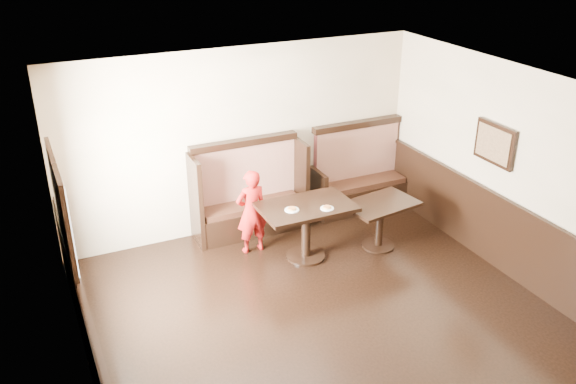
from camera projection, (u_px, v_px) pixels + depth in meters
ground at (359, 358)px, 6.76m from camera, size 7.00×7.00×0.00m
room_shell at (325, 301)px, 6.60m from camera, size 7.00×7.00×7.00m
booth_main at (249, 199)px, 9.25m from camera, size 1.75×0.72×1.45m
booth_neighbor at (359, 180)px, 10.02m from camera, size 1.65×0.72×1.45m
table_main at (306, 218)px, 8.47m from camera, size 1.30×0.81×0.82m
table_neighbor at (380, 214)px, 8.78m from camera, size 1.12×0.82×0.72m
child at (251, 212)px, 8.63m from camera, size 0.48×0.33×1.26m
pizza_plate_left at (292, 209)px, 8.24m from camera, size 0.20×0.20×0.04m
pizza_plate_right at (327, 208)px, 8.28m from camera, size 0.19×0.19×0.03m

